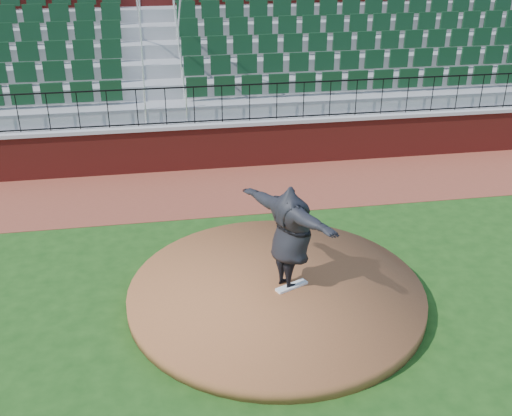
# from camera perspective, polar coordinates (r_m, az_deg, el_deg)

# --- Properties ---
(ground) EXTENTS (90.00, 90.00, 0.00)m
(ground) POSITION_cam_1_polar(r_m,az_deg,el_deg) (11.04, 1.32, -9.45)
(ground) COLOR #1A4213
(ground) RESTS_ON ground
(warning_track) EXTENTS (34.00, 3.20, 0.01)m
(warning_track) POSITION_cam_1_polar(r_m,az_deg,el_deg) (15.70, -2.38, 1.85)
(warning_track) COLOR brown
(warning_track) RESTS_ON ground
(field_wall) EXTENTS (34.00, 0.35, 1.20)m
(field_wall) POSITION_cam_1_polar(r_m,az_deg,el_deg) (16.96, -3.12, 5.85)
(field_wall) COLOR maroon
(field_wall) RESTS_ON ground
(wall_cap) EXTENTS (34.00, 0.45, 0.10)m
(wall_cap) POSITION_cam_1_polar(r_m,az_deg,el_deg) (16.75, -3.17, 7.94)
(wall_cap) COLOR #B7B7B7
(wall_cap) RESTS_ON field_wall
(wall_railing) EXTENTS (34.00, 0.05, 1.00)m
(wall_railing) POSITION_cam_1_polar(r_m,az_deg,el_deg) (16.59, -3.22, 9.75)
(wall_railing) COLOR black
(wall_railing) RESTS_ON wall_cap
(seating_stands) EXTENTS (34.00, 5.10, 4.60)m
(seating_stands) POSITION_cam_1_polar(r_m,az_deg,el_deg) (19.10, -4.24, 13.41)
(seating_stands) COLOR gray
(seating_stands) RESTS_ON ground
(concourse_wall) EXTENTS (34.00, 0.50, 5.50)m
(concourse_wall) POSITION_cam_1_polar(r_m,az_deg,el_deg) (21.75, -5.05, 16.10)
(concourse_wall) COLOR maroon
(concourse_wall) RESTS_ON ground
(pitchers_mound) EXTENTS (5.40, 5.40, 0.25)m
(pitchers_mound) POSITION_cam_1_polar(r_m,az_deg,el_deg) (11.23, 1.90, -8.01)
(pitchers_mound) COLOR brown
(pitchers_mound) RESTS_ON ground
(pitching_rubber) EXTENTS (0.65, 0.41, 0.04)m
(pitching_rubber) POSITION_cam_1_polar(r_m,az_deg,el_deg) (11.17, 3.38, -7.36)
(pitching_rubber) COLOR white
(pitching_rubber) RESTS_ON pitchers_mound
(pitcher) EXTENTS (1.76, 2.45, 1.98)m
(pitcher) POSITION_cam_1_polar(r_m,az_deg,el_deg) (10.76, 3.27, -2.75)
(pitcher) COLOR black
(pitcher) RESTS_ON pitchers_mound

